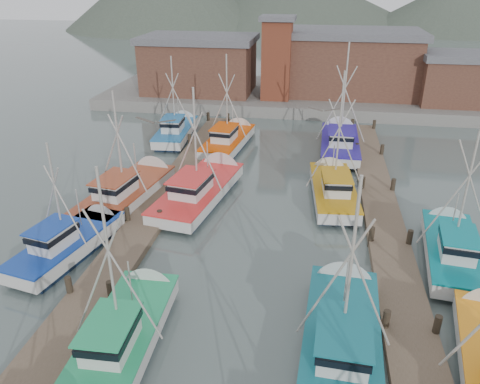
% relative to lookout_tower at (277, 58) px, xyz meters
% --- Properties ---
extents(ground, '(260.00, 260.00, 0.00)m').
position_rel_lookout_tower_xyz_m(ground, '(2.00, -33.00, -5.55)').
color(ground, '#4B5A57').
rests_on(ground, ground).
extents(dock_left, '(2.30, 46.00, 1.50)m').
position_rel_lookout_tower_xyz_m(dock_left, '(-5.00, -28.96, -5.34)').
color(dock_left, '#4E4030').
rests_on(dock_left, ground).
extents(dock_right, '(2.30, 46.00, 1.50)m').
position_rel_lookout_tower_xyz_m(dock_right, '(9.00, -28.96, -5.34)').
color(dock_right, '#4E4030').
rests_on(dock_right, ground).
extents(quay, '(44.00, 16.00, 1.20)m').
position_rel_lookout_tower_xyz_m(quay, '(2.00, 4.00, -4.95)').
color(quay, slate).
rests_on(quay, ground).
extents(shed_left, '(12.72, 8.48, 6.20)m').
position_rel_lookout_tower_xyz_m(shed_left, '(-9.00, 2.00, -1.21)').
color(shed_left, brown).
rests_on(shed_left, quay).
extents(shed_center, '(14.84, 9.54, 6.90)m').
position_rel_lookout_tower_xyz_m(shed_center, '(8.00, 4.00, -0.86)').
color(shed_center, brown).
rests_on(shed_center, quay).
extents(shed_right, '(8.48, 6.36, 5.20)m').
position_rel_lookout_tower_xyz_m(shed_right, '(19.00, 1.00, -1.71)').
color(shed_right, brown).
rests_on(shed_right, quay).
extents(lookout_tower, '(3.60, 3.60, 8.50)m').
position_rel_lookout_tower_xyz_m(lookout_tower, '(0.00, 0.00, 0.00)').
color(lookout_tower, '#602B1B').
rests_on(lookout_tower, quay).
extents(distant_hills, '(175.00, 140.00, 42.00)m').
position_rel_lookout_tower_xyz_m(distant_hills, '(-10.76, 89.59, -5.55)').
color(distant_hills, '#495446').
rests_on(distant_hills, ground).
extents(boat_4, '(3.44, 8.33, 8.66)m').
position_rel_lookout_tower_xyz_m(boat_4, '(-2.31, -37.30, -4.87)').
color(boat_4, '#0F1D34').
rests_on(boat_4, ground).
extents(boat_5, '(3.51, 9.44, 8.60)m').
position_rel_lookout_tower_xyz_m(boat_5, '(6.18, -36.00, -4.87)').
color(boat_5, '#0F1D34').
rests_on(boat_5, ground).
extents(boat_6, '(3.77, 7.98, 6.95)m').
position_rel_lookout_tower_xyz_m(boat_6, '(-7.79, -31.21, -4.87)').
color(boat_6, '#0F1D34').
rests_on(boat_6, ground).
extents(boat_8, '(4.54, 10.23, 8.47)m').
position_rel_lookout_tower_xyz_m(boat_8, '(-2.58, -23.49, -4.87)').
color(boat_8, '#0F1D34').
rests_on(boat_8, ground).
extents(boat_9, '(3.64, 8.67, 9.19)m').
position_rel_lookout_tower_xyz_m(boat_9, '(5.98, -22.00, -4.87)').
color(boat_9, '#0F1D34').
rests_on(boat_9, ground).
extents(boat_10, '(4.18, 9.65, 8.23)m').
position_rel_lookout_tower_xyz_m(boat_10, '(-7.20, -24.57, -4.87)').
color(boat_10, '#0F1D34').
rests_on(boat_10, ground).
extents(boat_11, '(3.58, 8.32, 9.01)m').
position_rel_lookout_tower_xyz_m(boat_11, '(11.98, -28.55, -4.87)').
color(boat_11, '#0F1D34').
rests_on(boat_11, ground).
extents(boat_12, '(3.58, 8.87, 8.64)m').
position_rel_lookout_tower_xyz_m(boat_12, '(-2.64, -13.25, -4.87)').
color(boat_12, '#0F1D34').
rests_on(boat_12, ground).
extents(boat_13, '(3.95, 9.65, 9.81)m').
position_rel_lookout_tower_xyz_m(boat_13, '(6.68, -12.30, -4.87)').
color(boat_13, '#0F1D34').
rests_on(boat_13, ground).
extents(boat_14, '(3.32, 8.54, 8.04)m').
position_rel_lookout_tower_xyz_m(boat_14, '(-7.87, -11.47, -4.87)').
color(boat_14, '#0F1D34').
rests_on(boat_14, ground).
extents(gull_near, '(1.55, 0.64, 0.24)m').
position_rel_lookout_tower_xyz_m(gull_near, '(-1.19, -35.10, 3.18)').
color(gull_near, slate).
rests_on(gull_near, ground).
extents(gull_far, '(1.54, 0.61, 0.24)m').
position_rel_lookout_tower_xyz_m(gull_far, '(4.92, -28.42, 2.10)').
color(gull_far, slate).
rests_on(gull_far, ground).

